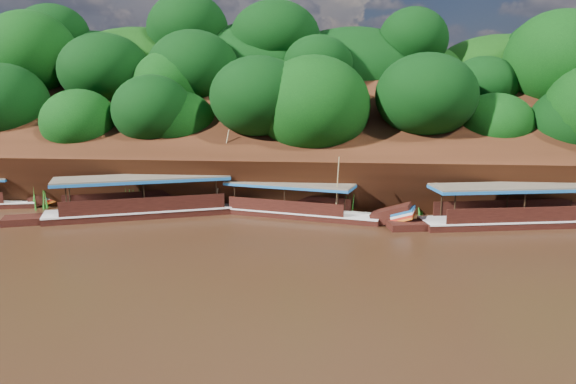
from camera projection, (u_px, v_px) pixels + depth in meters
name	position (u px, v px, depth m)	size (l,w,h in m)	color
ground	(311.00, 255.00, 29.01)	(160.00, 160.00, 0.00)	black
riverbank	(326.00, 161.00, 50.87)	(120.00, 30.06, 19.40)	black
boat_0	(540.00, 216.00, 35.06)	(15.94, 5.31, 7.31)	black
boat_1	(308.00, 210.00, 37.10)	(13.08, 4.97, 4.68)	black
boat_2	(171.00, 206.00, 37.97)	(16.67, 8.42, 6.13)	black
reeds	(267.00, 200.00, 38.55)	(49.10, 2.66, 2.10)	#216C1B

